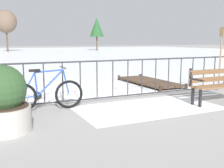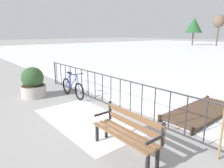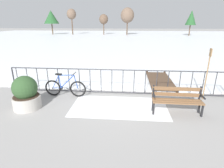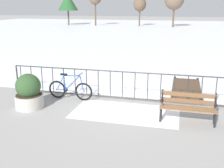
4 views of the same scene
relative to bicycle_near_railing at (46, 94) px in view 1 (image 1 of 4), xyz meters
name	(u,v)px [view 1 (image 1 of 4)]	position (x,y,z in m)	size (l,w,h in m)	color
ground_plane	(120,99)	(2.09, 0.40, -0.37)	(160.00, 160.00, 0.00)	gray
frozen_pond	(12,54)	(2.09, 28.80, -0.35)	(80.00, 56.00, 0.03)	white
snow_patch	(149,108)	(2.23, -0.80, -0.36)	(3.39, 1.80, 0.01)	white
railing_fence	(120,78)	(2.09, 0.40, 0.19)	(9.06, 0.06, 1.07)	#2D2D33
bicycle_near_railing	(46,94)	(0.00, 0.00, 0.00)	(1.71, 0.52, 0.97)	black
park_bench	(218,83)	(4.13, -1.04, 0.14)	(1.61, 0.50, 0.89)	brown
planter_with_shrub	(2,101)	(-0.98, -1.16, 0.17)	(0.94, 0.94, 1.17)	#ADA8A0
oar_upright	(221,55)	(5.47, 0.17, 0.77)	(0.04, 0.16, 1.98)	#937047
wooden_dock	(149,81)	(4.13, 2.11, -0.25)	(1.10, 2.92, 0.20)	#4C3828
tree_west_mid	(97,27)	(15.80, 35.47, 3.35)	(2.23, 2.23, 5.23)	brown
tree_centre	(6,22)	(2.20, 36.33, 3.90)	(2.97, 2.97, 5.92)	brown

